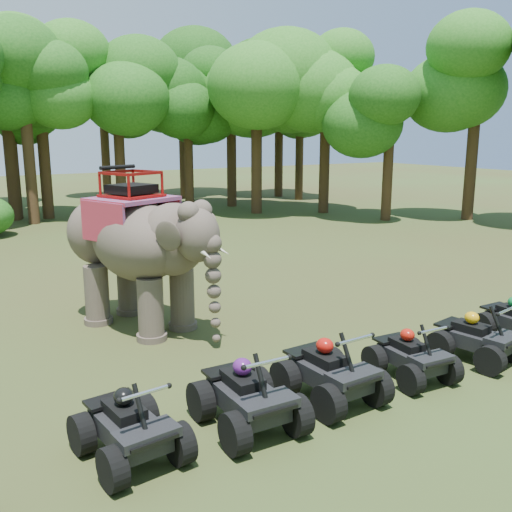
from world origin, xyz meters
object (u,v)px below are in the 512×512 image
object	(u,v)px
atv_4	(478,332)
atv_1	(247,387)
elephant	(137,249)
atv_0	(129,418)
atv_3	(412,349)
atv_2	(330,364)

from	to	relation	value
atv_4	atv_1	bearing A→B (deg)	168.80
elephant	atv_0	xyz separation A→B (m)	(-2.09, -5.31, -1.25)
atv_1	elephant	bearing A→B (deg)	88.90
atv_3	atv_4	xyz separation A→B (m)	(1.77, -0.07, 0.03)
atv_0	atv_3	distance (m)	5.36
elephant	atv_3	bearing A→B (deg)	-80.57
atv_1	atv_0	bearing A→B (deg)	177.95
atv_1	atv_2	xyz separation A→B (m)	(1.67, 0.06, -0.01)
atv_2	atv_4	xyz separation A→B (m)	(3.61, -0.17, -0.05)
atv_3	atv_1	bearing A→B (deg)	-176.89
atv_0	atv_3	world-z (taller)	atv_0
atv_1	atv_3	size ratio (longest dim) A/B	1.16
elephant	atv_1	xyz separation A→B (m)	(-0.24, -5.42, -1.20)
atv_3	atv_4	world-z (taller)	atv_4
atv_1	atv_2	size ratio (longest dim) A/B	1.01
elephant	atv_0	bearing A→B (deg)	-132.94
atv_1	atv_4	distance (m)	5.28
atv_2	atv_3	bearing A→B (deg)	-5.36
atv_2	atv_3	size ratio (longest dim) A/B	1.15
elephant	atv_3	size ratio (longest dim) A/B	2.88
atv_0	elephant	bearing A→B (deg)	62.54
atv_0	atv_4	world-z (taller)	atv_0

